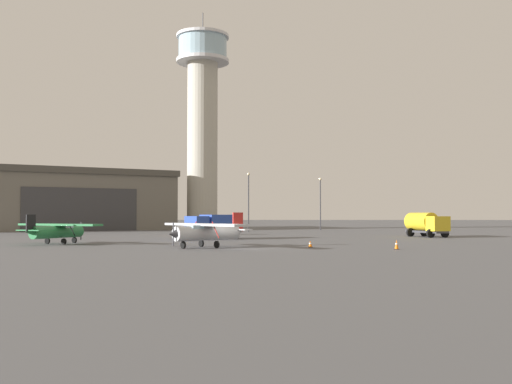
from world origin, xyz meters
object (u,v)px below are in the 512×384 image
Objects in this scene: control_tower at (202,116)px; traffic_cone_near_right at (397,245)px; airplane_green at (56,230)px; truck_flatbed_orange at (194,226)px; traffic_cone_near_left at (310,244)px; light_post_east at (320,199)px; truck_box_blue at (213,225)px; airplane_silver at (208,231)px; light_post_west at (249,197)px; truck_fuel_tanker_yellow at (426,223)px.

control_tower is 63.60m from traffic_cone_near_right.
truck_flatbed_orange is at bearing 3.48° from airplane_green.
traffic_cone_near_left is (13.10, -27.60, -0.89)m from truck_flatbed_orange.
airplane_green is 1.01× the size of light_post_east.
truck_box_blue is 0.69× the size of light_post_east.
airplane_silver is 0.93× the size of light_post_east.
light_post_west reaches higher than truck_flatbed_orange.
light_post_west is (1.75, 39.44, 3.91)m from airplane_silver.
traffic_cone_near_right is (15.67, -17.61, -1.14)m from truck_box_blue.
truck_fuel_tanker_yellow reaches higher than airplane_silver.
truck_flatbed_orange is 26.80m from light_post_east.
airplane_green is at bearing -98.09° from control_tower.
truck_flatbed_orange is 13.10m from truck_box_blue.
airplane_green is 29.37m from traffic_cone_near_right.
truck_fuel_tanker_yellow is 25.58m from traffic_cone_near_left.
airplane_green is 50.86m from light_post_east.
airplane_silver is 39.67m from light_post_west.
airplane_green is 38.29m from light_post_west.
light_post_west is at bearing -134.92° from airplane_silver.
truck_box_blue reaches higher than truck_flatbed_orange.
truck_box_blue is at bearing -96.81° from light_post_west.
truck_box_blue is 23.60m from traffic_cone_near_right.
truck_box_blue is 0.67× the size of light_post_west.
truck_fuel_tanker_yellow is at bearing 70.19° from traffic_cone_near_right.
control_tower is at bearing -125.15° from airplane_silver.
airplane_silver is at bearing -84.02° from airplane_green.
light_post_east is at bearing -19.11° from control_tower.
light_post_west is at bearing 107.19° from traffic_cone_near_right.
truck_fuel_tanker_yellow is 0.68× the size of light_post_west.
control_tower is 22.80m from light_post_west.
control_tower is 43.49m from truck_box_blue.
truck_box_blue is at bearing -25.18° from airplane_green.
control_tower is 4.43× the size of airplane_green.
truck_fuel_tanker_yellow reaches higher than truck_box_blue.
light_post_east is at bearing -155.08° from truck_box_blue.
light_post_west is 16.11× the size of traffic_cone_near_left.
light_post_east is (19.98, -6.92, -14.83)m from control_tower.
control_tower is at bearing 110.80° from traffic_cone_near_right.
control_tower reaches higher than airplane_silver.
airplane_silver reaches higher than truck_box_blue.
traffic_cone_near_left is 0.74× the size of traffic_cone_near_right.
traffic_cone_near_left is (15.13, -54.03, -19.64)m from control_tower.
control_tower is at bearing 105.64° from traffic_cone_near_left.
traffic_cone_near_right is at bearing -43.08° from truck_fuel_tanker_yellow.
airplane_silver is at bearing 52.78° from truck_box_blue.
airplane_green is 25.09m from truck_flatbed_orange.
airplane_silver is (6.92, -54.57, -18.60)m from control_tower.
traffic_cone_near_left is at bearing 80.48° from truck_box_blue.
truck_fuel_tanker_yellow is 24.77m from truck_box_blue.
airplane_green reaches higher than truck_box_blue.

